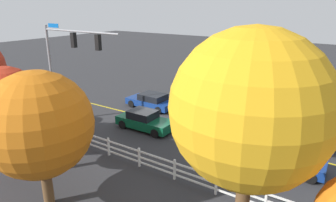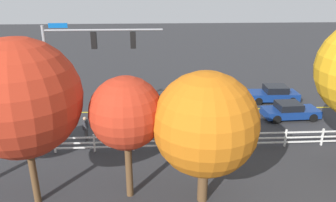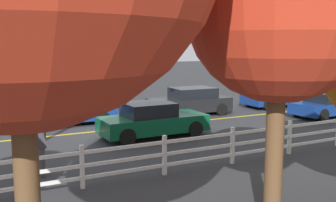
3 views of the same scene
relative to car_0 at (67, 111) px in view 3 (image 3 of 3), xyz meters
The scene contains 10 objects.
ground_plane 2.58m from the car_0, 122.03° to the left, with size 120.00×120.00×0.00m, color #2D2D30.
lane_center_stripe 5.77m from the car_0, 158.32° to the left, with size 28.00×0.16×0.01m, color gold.
car_0 is the anchor object (origin of this frame).
car_1 13.03m from the car_0, 161.28° to the left, with size 4.17×1.96×1.28m.
car_2 4.76m from the car_0, 120.91° to the left, with size 4.31×1.89×1.40m.
car_3 12.46m from the car_0, behind, with size 4.28×2.00×1.41m.
car_4 6.35m from the car_0, behind, with size 4.32×2.06×1.44m.
pedestrian 7.43m from the car_0, 71.69° to the left, with size 0.32×0.43×1.69m.
white_rail_fence 9.53m from the car_0, 117.00° to the left, with size 26.10×0.10×1.15m.
tree_0 13.39m from the car_0, 93.57° to the left, with size 3.29×3.29×5.95m.
Camera 3 is at (5.40, 16.02, 3.68)m, focal length 42.06 mm.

